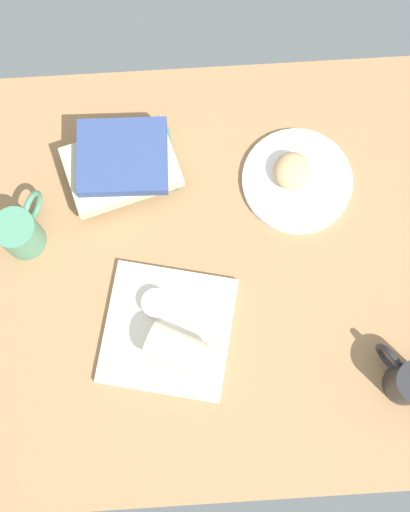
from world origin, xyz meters
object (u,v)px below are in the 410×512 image
object	(u,v)px
round_plate	(299,181)
second_mug	(23,232)
scone_pastry	(294,171)
breakfast_wrap	(178,349)
book_stack	(127,163)
sauce_cup	(158,303)
square_plate	(170,330)

from	to	relation	value
round_plate	second_mug	size ratio (longest dim) A/B	1.76
round_plate	scone_pastry	bearing A→B (deg)	-42.57
breakfast_wrap	book_stack	xyz separation A→B (cm)	(8.42, -38.17, -0.40)
sauce_cup	book_stack	distance (cm)	29.36
scone_pastry	book_stack	bearing A→B (deg)	-5.61
square_plate	book_stack	xyz separation A→B (cm)	(6.87, -34.05, 3.81)
sauce_cup	scone_pastry	bearing A→B (deg)	-138.66
breakfast_wrap	second_mug	distance (cm)	38.47
book_stack	scone_pastry	bearing A→B (deg)	174.39
sauce_cup	breakfast_wrap	xyz separation A→B (cm)	(-3.49, 9.27, 2.09)
breakfast_wrap	round_plate	bearing A→B (deg)	-11.73
round_plate	square_plate	size ratio (longest dim) A/B	0.94
sauce_cup	book_stack	xyz separation A→B (cm)	(4.93, -28.89, 1.69)
breakfast_wrap	book_stack	size ratio (longest dim) A/B	0.44
round_plate	breakfast_wrap	world-z (taller)	breakfast_wrap
round_plate	second_mug	world-z (taller)	second_mug
square_plate	second_mug	size ratio (longest dim) A/B	1.87
sauce_cup	second_mug	xyz separation A→B (cm)	(25.88, -15.57, 2.31)
book_stack	square_plate	bearing A→B (deg)	101.41
square_plate	sauce_cup	size ratio (longest dim) A/B	4.28
scone_pastry	sauce_cup	xyz separation A→B (cm)	(29.05, 25.55, -0.76)
second_mug	scone_pastry	bearing A→B (deg)	-169.70
book_stack	round_plate	bearing A→B (deg)	172.71
scone_pastry	book_stack	world-z (taller)	book_stack
round_plate	second_mug	distance (cm)	57.07
breakfast_wrap	sauce_cup	bearing A→B (deg)	47.46
scone_pastry	book_stack	size ratio (longest dim) A/B	0.32
sauce_cup	second_mug	size ratio (longest dim) A/B	0.44
round_plate	square_plate	distance (cm)	40.96
square_plate	breakfast_wrap	size ratio (longest dim) A/B	2.22
round_plate	book_stack	size ratio (longest dim) A/B	0.91
round_plate	second_mug	bearing A→B (deg)	8.91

